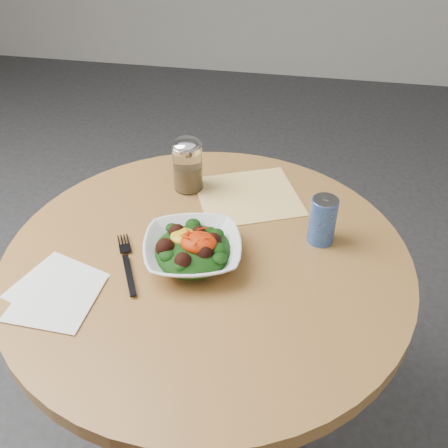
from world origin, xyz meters
name	(u,v)px	position (x,y,z in m)	size (l,w,h in m)	color
ground	(212,433)	(0.00, 0.00, 0.00)	(6.00, 6.00, 0.00)	#2C2C2E
table	(209,314)	(0.00, 0.00, 0.55)	(0.90, 0.90, 0.75)	black
cloth_napkin	(248,196)	(0.06, 0.24, 0.75)	(0.25, 0.23, 0.00)	orange
paper_napkins	(56,292)	(-0.28, -0.17, 0.75)	(0.20, 0.21, 0.00)	white
salad_bowl	(193,249)	(-0.03, -0.02, 0.78)	(0.25, 0.25, 0.08)	white
fork	(127,262)	(-0.16, -0.06, 0.76)	(0.10, 0.19, 0.00)	black
spice_shaker	(187,165)	(-0.10, 0.25, 0.82)	(0.08, 0.08, 0.14)	silver
beverage_can	(323,220)	(0.24, 0.09, 0.81)	(0.06, 0.06, 0.12)	navy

